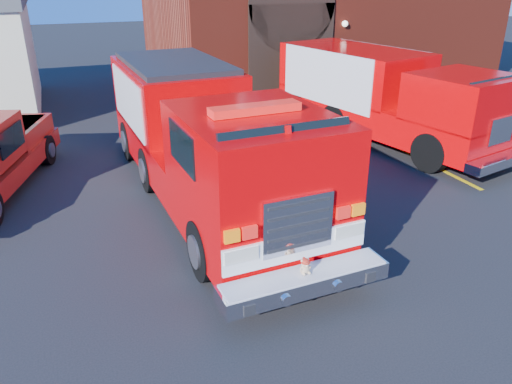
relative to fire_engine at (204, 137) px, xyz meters
name	(u,v)px	position (x,y,z in m)	size (l,w,h in m)	color
ground	(236,225)	(0.19, -1.63, -1.56)	(100.00, 100.00, 0.00)	black
parking_stripe_near	(442,170)	(6.69, -0.63, -1.56)	(0.12, 3.00, 0.01)	yellow
parking_stripe_mid	(380,139)	(6.69, 2.37, -1.56)	(0.12, 3.00, 0.01)	yellow
parking_stripe_far	(335,117)	(6.69, 5.37, -1.56)	(0.12, 3.00, 0.01)	yellow
fire_engine	(204,137)	(0.00, 0.00, 0.00)	(3.13, 9.91, 3.02)	black
secondary_truck	(383,93)	(6.74, 2.52, -0.05)	(4.38, 8.90, 2.77)	black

